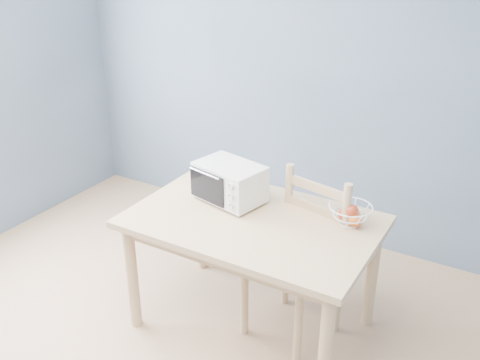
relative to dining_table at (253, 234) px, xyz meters
The scene contains 5 objects.
room 1.21m from the dining_table, 107.14° to the right, with size 4.01×4.51×2.61m.
dining_table is the anchor object (origin of this frame).
toaster_oven 0.36m from the dining_table, 152.19° to the left, with size 0.45×0.36×0.24m.
fruit_basket 0.57m from the dining_table, 23.97° to the left, with size 0.26×0.26×0.12m.
dining_chair 0.31m from the dining_table, 22.73° to the left, with size 0.55×0.55×1.00m.
Camera 1 is at (1.58, -1.37, 2.23)m, focal length 40.00 mm.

